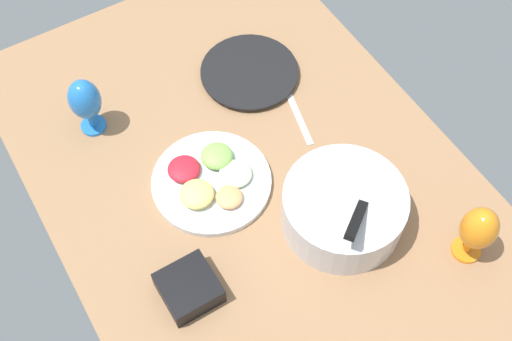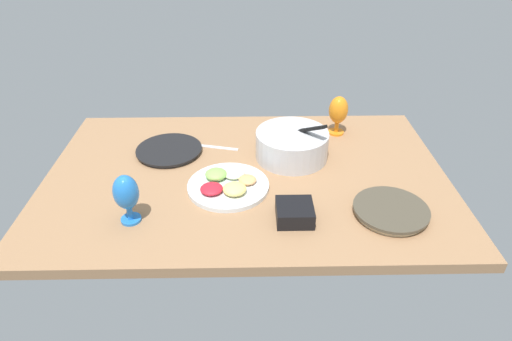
% 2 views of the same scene
% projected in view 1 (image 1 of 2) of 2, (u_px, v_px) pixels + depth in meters
% --- Properties ---
extents(ground_plane, '(1.60, 1.04, 0.04)m').
position_uv_depth(ground_plane, '(259.00, 190.00, 1.73)').
color(ground_plane, '#99704C').
extents(dinner_plate_left, '(0.28, 0.28, 0.02)m').
position_uv_depth(dinner_plate_left, '(249.00, 73.00, 1.90)').
color(dinner_plate_left, '#4C4C51').
rests_on(dinner_plate_left, ground_plane).
extents(mixing_bowl, '(0.30, 0.30, 0.19)m').
position_uv_depth(mixing_bowl, '(344.00, 208.00, 1.60)').
color(mixing_bowl, silver).
rests_on(mixing_bowl, ground_plane).
extents(fruit_platter, '(0.31, 0.31, 0.05)m').
position_uv_depth(fruit_platter, '(211.00, 180.00, 1.70)').
color(fruit_platter, silver).
rests_on(fruit_platter, ground_plane).
extents(hurricane_glass_blue, '(0.09, 0.09, 0.18)m').
position_uv_depth(hurricane_glass_blue, '(85.00, 101.00, 1.72)').
color(hurricane_glass_blue, blue).
rests_on(hurricane_glass_blue, ground_plane).
extents(hurricane_glass_orange, '(0.09, 0.09, 0.18)m').
position_uv_depth(hurricane_glass_orange, '(478.00, 230.00, 1.52)').
color(hurricane_glass_orange, orange).
rests_on(hurricane_glass_orange, ground_plane).
extents(square_bowl_black, '(0.13, 0.13, 0.06)m').
position_uv_depth(square_bowl_black, '(189.00, 287.00, 1.53)').
color(square_bowl_black, black).
rests_on(square_bowl_black, ground_plane).
extents(fork_by_left_plate, '(0.18, 0.06, 0.01)m').
position_uv_depth(fork_by_left_plate, '(300.00, 119.00, 1.82)').
color(fork_by_left_plate, silver).
rests_on(fork_by_left_plate, ground_plane).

